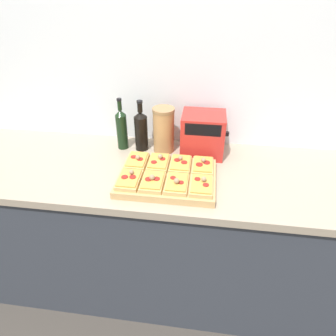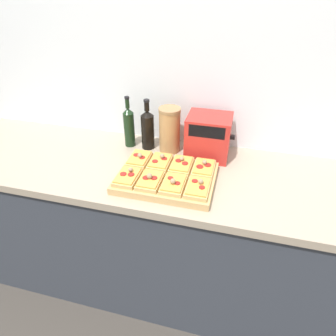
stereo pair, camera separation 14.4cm
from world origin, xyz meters
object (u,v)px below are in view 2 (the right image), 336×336
(olive_oil_bottle, at_px, (129,126))
(grain_jar_tall, at_px, (170,130))
(cutting_board, at_px, (166,178))
(toaster_oven, at_px, (208,136))
(wine_bottle, at_px, (148,129))

(olive_oil_bottle, height_order, grain_jar_tall, olive_oil_bottle)
(cutting_board, xyz_separation_m, toaster_oven, (0.15, 0.29, 0.10))
(cutting_board, relative_size, olive_oil_bottle, 1.57)
(grain_jar_tall, bearing_deg, olive_oil_bottle, 180.00)
(cutting_board, bearing_deg, olive_oil_bottle, 135.26)
(wine_bottle, height_order, grain_jar_tall, wine_bottle)
(cutting_board, relative_size, grain_jar_tall, 1.83)
(cutting_board, height_order, grain_jar_tall, grain_jar_tall)
(wine_bottle, bearing_deg, olive_oil_bottle, 180.00)
(grain_jar_tall, bearing_deg, toaster_oven, -0.23)
(grain_jar_tall, bearing_deg, cutting_board, -78.43)
(olive_oil_bottle, bearing_deg, toaster_oven, -0.11)
(grain_jar_tall, relative_size, toaster_oven, 1.00)
(wine_bottle, height_order, toaster_oven, wine_bottle)
(cutting_board, xyz_separation_m, wine_bottle, (-0.19, 0.29, 0.10))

